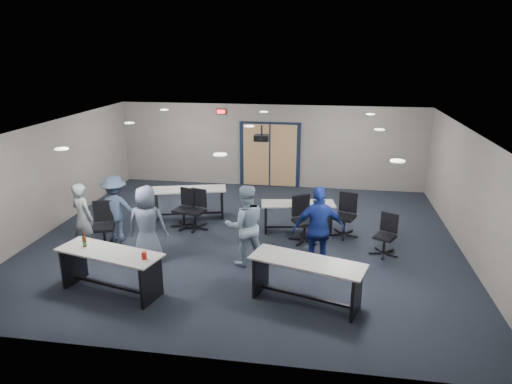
% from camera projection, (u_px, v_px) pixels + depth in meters
% --- Properties ---
extents(floor, '(10.00, 10.00, 0.00)m').
position_uv_depth(floor, '(246.00, 238.00, 11.12)').
color(floor, black).
rests_on(floor, ground).
extents(back_wall, '(10.00, 0.04, 2.70)m').
position_uv_depth(back_wall, '(270.00, 146.00, 14.94)').
color(back_wall, gray).
rests_on(back_wall, floor).
extents(front_wall, '(10.00, 0.04, 2.70)m').
position_uv_depth(front_wall, '(190.00, 277.00, 6.47)').
color(front_wall, gray).
rests_on(front_wall, floor).
extents(left_wall, '(0.04, 9.00, 2.70)m').
position_uv_depth(left_wall, '(50.00, 177.00, 11.44)').
color(left_wall, gray).
rests_on(left_wall, floor).
extents(right_wall, '(0.04, 9.00, 2.70)m').
position_uv_depth(right_wall, '(471.00, 196.00, 9.97)').
color(right_wall, gray).
rests_on(right_wall, floor).
extents(ceiling, '(10.00, 9.00, 0.04)m').
position_uv_depth(ceiling, '(245.00, 129.00, 10.29)').
color(ceiling, silver).
rests_on(ceiling, back_wall).
extents(double_door, '(2.00, 0.07, 2.20)m').
position_uv_depth(double_door, '(270.00, 155.00, 14.99)').
color(double_door, black).
rests_on(double_door, back_wall).
extents(exit_sign, '(0.32, 0.07, 0.18)m').
position_uv_depth(exit_sign, '(221.00, 112.00, 14.79)').
color(exit_sign, black).
rests_on(exit_sign, back_wall).
extents(ceiling_projector, '(0.35, 0.32, 0.37)m').
position_uv_depth(ceiling_projector, '(262.00, 138.00, 10.81)').
color(ceiling_projector, black).
rests_on(ceiling_projector, ceiling).
extents(ceiling_can_lights, '(6.24, 5.74, 0.02)m').
position_uv_depth(ceiling_can_lights, '(247.00, 128.00, 10.54)').
color(ceiling_can_lights, white).
rests_on(ceiling_can_lights, ceiling).
extents(table_front_left, '(2.16, 1.17, 1.14)m').
position_uv_depth(table_front_left, '(110.00, 264.00, 8.55)').
color(table_front_left, '#A7A49E').
rests_on(table_front_left, floor).
extents(table_front_right, '(2.17, 1.25, 0.83)m').
position_uv_depth(table_front_right, '(307.00, 274.00, 8.18)').
color(table_front_right, '#A7A49E').
rests_on(table_front_right, floor).
extents(table_back_left, '(2.11, 1.16, 0.81)m').
position_uv_depth(table_back_left, '(189.00, 198.00, 12.34)').
color(table_back_left, '#A7A49E').
rests_on(table_back_left, floor).
extents(table_back_right, '(1.89, 0.89, 0.74)m').
position_uv_depth(table_back_right, '(298.00, 212.00, 11.45)').
color(table_back_right, '#A7A49E').
rests_on(table_back_right, floor).
extents(chair_back_a, '(0.80, 0.80, 1.00)m').
position_uv_depth(chair_back_a, '(183.00, 209.00, 11.68)').
color(chair_back_a, black).
rests_on(chair_back_a, floor).
extents(chair_back_b, '(0.79, 0.79, 1.02)m').
position_uv_depth(chair_back_b, '(195.00, 210.00, 11.57)').
color(chair_back_b, black).
rests_on(chair_back_b, floor).
extents(chair_back_c, '(0.95, 0.95, 1.10)m').
position_uv_depth(chair_back_c, '(305.00, 220.00, 10.80)').
color(chair_back_c, black).
rests_on(chair_back_c, floor).
extents(chair_back_d, '(0.86, 0.86, 1.06)m').
position_uv_depth(chair_back_d, '(344.00, 215.00, 11.13)').
color(chair_back_d, black).
rests_on(chair_back_d, floor).
extents(chair_loose_left, '(0.86, 0.86, 1.07)m').
position_uv_depth(chair_loose_left, '(103.00, 226.00, 10.48)').
color(chair_loose_left, black).
rests_on(chair_loose_left, floor).
extents(chair_loose_right, '(0.80, 0.80, 0.94)m').
position_uv_depth(chair_loose_right, '(385.00, 235.00, 10.12)').
color(chair_loose_right, black).
rests_on(chair_loose_right, floor).
extents(person_gray, '(0.71, 0.61, 1.63)m').
position_uv_depth(person_gray, '(83.00, 218.00, 10.15)').
color(person_gray, '#8D969A').
rests_on(person_gray, floor).
extents(person_plaid, '(0.87, 0.61, 1.70)m').
position_uv_depth(person_plaid, '(147.00, 225.00, 9.70)').
color(person_plaid, slate).
rests_on(person_plaid, floor).
extents(person_lightblue, '(1.03, 0.92, 1.76)m').
position_uv_depth(person_lightblue, '(245.00, 225.00, 9.58)').
color(person_lightblue, '#9AB5CC').
rests_on(person_lightblue, floor).
extents(person_navy, '(1.14, 0.66, 1.83)m').
position_uv_depth(person_navy, '(319.00, 230.00, 9.27)').
color(person_navy, navy).
rests_on(person_navy, floor).
extents(person_back, '(1.13, 0.78, 1.61)m').
position_uv_depth(person_back, '(116.00, 209.00, 10.79)').
color(person_back, '#3E526F').
rests_on(person_back, floor).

